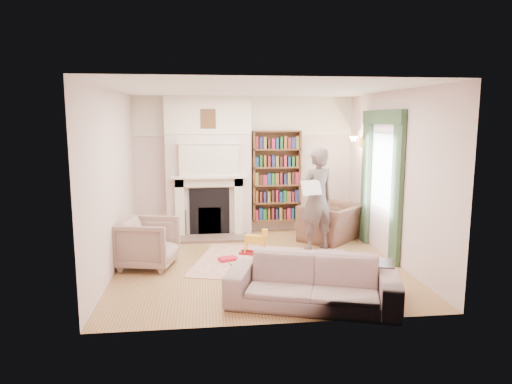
{
  "coord_description": "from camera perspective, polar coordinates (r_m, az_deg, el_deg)",
  "views": [
    {
      "loc": [
        -0.87,
        -7.16,
        2.35
      ],
      "look_at": [
        0.0,
        0.25,
        1.15
      ],
      "focal_mm": 32.0,
      "sensor_mm": 36.0,
      "label": 1
    }
  ],
  "objects": [
    {
      "name": "wall_back",
      "position": [
        9.5,
        -1.42,
        3.39
      ],
      "size": [
        4.5,
        0.0,
        4.5
      ],
      "primitive_type": "plane",
      "rotation": [
        1.57,
        0.0,
        0.0
      ],
      "color": "beige",
      "rests_on": "floor"
    },
    {
      "name": "armchair_left",
      "position": [
        7.52,
        -13.34,
        -6.23
      ],
      "size": [
        1.02,
        1.0,
        0.78
      ],
      "primitive_type": "imported",
      "rotation": [
        0.0,
        0.0,
        1.35
      ],
      "color": "#A69B89",
      "rests_on": "floor"
    },
    {
      "name": "wall_right",
      "position": [
        7.87,
        16.73,
        1.81
      ],
      "size": [
        0.0,
        4.5,
        4.5
      ],
      "primitive_type": "plane",
      "rotation": [
        1.57,
        0.0,
        -1.57
      ],
      "color": "beige",
      "rests_on": "floor"
    },
    {
      "name": "pelmet",
      "position": [
        8.16,
        15.53,
        9.02
      ],
      "size": [
        0.09,
        1.7,
        0.24
      ],
      "primitive_type": "cube",
      "color": "#2F482E",
      "rests_on": "wall_right"
    },
    {
      "name": "board_game",
      "position": [
        7.44,
        -1.48,
        -9.05
      ],
      "size": [
        0.49,
        0.49,
        0.03
      ],
      "primitive_type": "cube",
      "rotation": [
        0.0,
        0.0,
        0.43
      ],
      "color": "#F2E255",
      "rests_on": "rug"
    },
    {
      "name": "newspaper",
      "position": [
        7.94,
        6.93,
        0.54
      ],
      "size": [
        0.4,
        0.23,
        0.26
      ],
      "primitive_type": "cube",
      "rotation": [
        -0.35,
        0.0,
        0.33
      ],
      "color": "silver",
      "rests_on": "man_reading"
    },
    {
      "name": "comic_annuals",
      "position": [
        7.3,
        3.3,
        -9.49
      ],
      "size": [
        0.95,
        0.96,
        0.02
      ],
      "color": "red",
      "rests_on": "rug"
    },
    {
      "name": "wall_sconce",
      "position": [
        9.15,
        11.86,
        6.12
      ],
      "size": [
        0.2,
        0.24,
        0.24
      ],
      "primitive_type": null,
      "color": "gold",
      "rests_on": "wall_right"
    },
    {
      "name": "coffee_table",
      "position": [
        6.48,
        13.67,
        -10.28
      ],
      "size": [
        0.82,
        0.68,
        0.45
      ],
      "primitive_type": null,
      "rotation": [
        0.0,
        0.0,
        -0.38
      ],
      "color": "black",
      "rests_on": "floor"
    },
    {
      "name": "rocking_horse",
      "position": [
        7.98,
        -0.16,
        -6.25
      ],
      "size": [
        0.57,
        0.38,
        0.47
      ],
      "primitive_type": null,
      "rotation": [
        0.0,
        0.0,
        -0.35
      ],
      "color": "gold",
      "rests_on": "rug"
    },
    {
      "name": "window",
      "position": [
        8.22,
        15.55,
        2.52
      ],
      "size": [
        0.02,
        0.9,
        1.3
      ],
      "primitive_type": "cube",
      "color": "silver",
      "rests_on": "wall_right"
    },
    {
      "name": "paraffin_heater",
      "position": [
        9.31,
        -9.41,
        -3.88
      ],
      "size": [
        0.25,
        0.25,
        0.55
      ],
      "primitive_type": "cylinder",
      "rotation": [
        0.0,
        0.0,
        -0.02
      ],
      "color": "#A2A5AA",
      "rests_on": "floor"
    },
    {
      "name": "sofa",
      "position": [
        5.91,
        7.06,
        -11.11
      ],
      "size": [
        2.3,
        1.46,
        0.63
      ],
      "primitive_type": "imported",
      "rotation": [
        0.0,
        0.0,
        -0.32
      ],
      "color": "#AF9E90",
      "rests_on": "floor"
    },
    {
      "name": "wall_left",
      "position": [
        7.35,
        -17.46,
        1.29
      ],
      "size": [
        0.0,
        4.5,
        4.5
      ],
      "primitive_type": "plane",
      "rotation": [
        1.57,
        0.0,
        1.57
      ],
      "color": "beige",
      "rests_on": "floor"
    },
    {
      "name": "curtain_right",
      "position": [
        8.89,
        13.57,
        1.44
      ],
      "size": [
        0.07,
        0.32,
        2.4
      ],
      "primitive_type": "cube",
      "color": "#2F482E",
      "rests_on": "floor"
    },
    {
      "name": "game_box_lid",
      "position": [
        7.7,
        -3.48,
        -8.36
      ],
      "size": [
        0.35,
        0.28,
        0.05
      ],
      "primitive_type": "cube",
      "rotation": [
        0.0,
        0.0,
        0.32
      ],
      "color": "red",
      "rests_on": "rug"
    },
    {
      "name": "fireplace",
      "position": [
        9.26,
        -5.93,
        3.11
      ],
      "size": [
        1.7,
        0.58,
        2.8
      ],
      "color": "beige",
      "rests_on": "floor"
    },
    {
      "name": "wall_front",
      "position": [
        5.08,
        3.31,
        -1.65
      ],
      "size": [
        4.5,
        0.0,
        4.5
      ],
      "primitive_type": "plane",
      "rotation": [
        -1.57,
        0.0,
        0.0
      ],
      "color": "beige",
      "rests_on": "floor"
    },
    {
      "name": "bookcase",
      "position": [
        9.48,
        2.58,
        2.0
      ],
      "size": [
        1.0,
        0.24,
        1.85
      ],
      "primitive_type": "cube",
      "color": "brown",
      "rests_on": "floor"
    },
    {
      "name": "armchair_reading",
      "position": [
        9.01,
        9.35,
        -3.8
      ],
      "size": [
        1.44,
        1.44,
        0.71
      ],
      "primitive_type": "imported",
      "rotation": [
        0.0,
        0.0,
        3.91
      ],
      "color": "#4D2E29",
      "rests_on": "floor"
    },
    {
      "name": "rug",
      "position": [
        7.63,
        1.9,
        -8.76
      ],
      "size": [
        2.84,
        2.45,
        0.01
      ],
      "primitive_type": "cube",
      "rotation": [
        0.0,
        0.0,
        -0.27
      ],
      "color": "beige",
      "rests_on": "floor"
    },
    {
      "name": "ceiling",
      "position": [
        7.23,
        0.24,
        12.71
      ],
      "size": [
        4.5,
        4.5,
        0.0
      ],
      "primitive_type": "plane",
      "rotation": [
        3.14,
        0.0,
        0.0
      ],
      "color": "white",
      "rests_on": "wall_back"
    },
    {
      "name": "floor",
      "position": [
        7.59,
        0.22,
        -8.91
      ],
      "size": [
        4.5,
        4.5,
        0.0
      ],
      "primitive_type": "plane",
      "color": "brown",
      "rests_on": "ground"
    },
    {
      "name": "man_reading",
      "position": [
        8.21,
        7.59,
        -0.93
      ],
      "size": [
        0.78,
        0.64,
        1.85
      ],
      "primitive_type": "imported",
      "rotation": [
        0.0,
        0.0,
        3.48
      ],
      "color": "#554944",
      "rests_on": "floor"
    },
    {
      "name": "curtain_left",
      "position": [
        7.61,
        17.2,
        0.03
      ],
      "size": [
        0.07,
        0.32,
        2.4
      ],
      "primitive_type": "cube",
      "color": "#2F482E",
      "rests_on": "floor"
    }
  ]
}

